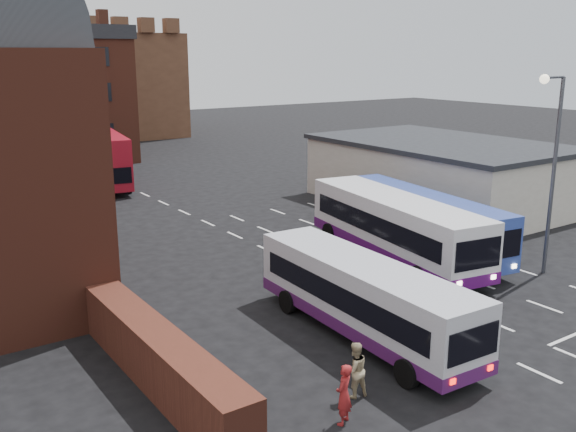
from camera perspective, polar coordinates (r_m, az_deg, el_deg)
ground at (r=24.52m, az=13.61°, el=-9.79°), size 180.00×180.00×0.00m
forecourt_wall at (r=20.09m, az=-11.30°, el=-12.43°), size 1.20×10.00×1.80m
cream_building at (r=43.65m, az=13.36°, el=3.79°), size 10.40×16.40×4.25m
castle_keep at (r=83.95m, az=-19.05°, el=10.94°), size 22.00×22.00×12.00m
bus_white_outbound at (r=22.89m, az=6.71°, el=-6.85°), size 2.89×10.17×2.75m
bus_white_inbound at (r=31.25m, az=9.48°, el=-0.70°), size 4.38×11.78×3.14m
bus_blue at (r=32.71m, az=11.56°, el=-0.23°), size 4.09×11.38×3.04m
bus_red_double at (r=50.30m, az=-16.06°, el=4.98°), size 4.00×10.40×4.06m
street_lamp at (r=30.44m, az=22.39°, el=4.88°), size 1.83×0.41×8.99m
pedestrian_red at (r=18.08m, az=4.98°, el=-15.52°), size 0.76×0.67×1.74m
pedestrian_beige at (r=19.37m, az=5.94°, el=-13.44°), size 0.91×0.76×1.70m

